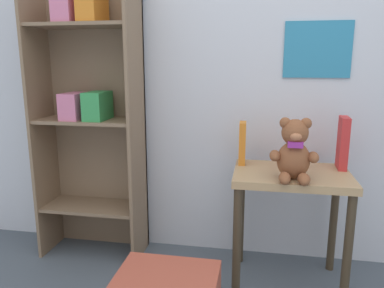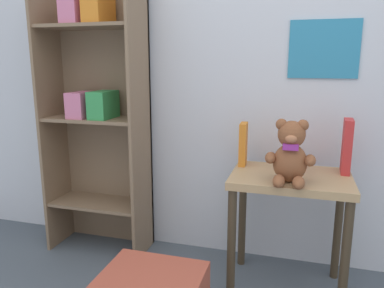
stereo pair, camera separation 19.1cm
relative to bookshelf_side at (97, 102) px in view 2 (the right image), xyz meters
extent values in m
cube|color=silver|center=(0.86, 0.15, 0.37)|extent=(4.80, 0.06, 2.50)
cube|color=teal|center=(1.22, 0.12, 0.29)|extent=(0.34, 0.01, 0.29)
cube|color=#7F664C|center=(-0.28, -0.04, -0.09)|extent=(0.02, 0.28, 1.58)
cube|color=#7F664C|center=(0.28, -0.04, -0.09)|extent=(0.02, 0.28, 1.58)
cube|color=#7F664C|center=(0.00, 0.09, -0.09)|extent=(0.58, 0.02, 1.58)
cube|color=#7F664C|center=(0.00, -0.04, -0.60)|extent=(0.54, 0.25, 0.02)
cube|color=#7F664C|center=(0.00, -0.04, -0.09)|extent=(0.54, 0.25, 0.02)
cube|color=#7F664C|center=(0.00, -0.04, 0.41)|extent=(0.54, 0.25, 0.02)
cube|color=#D17093|center=(-0.07, -0.05, 0.51)|extent=(0.10, 0.19, 0.18)
cube|color=orange|center=(0.07, -0.05, 0.52)|extent=(0.10, 0.19, 0.19)
cube|color=#D17093|center=(-0.07, -0.05, -0.01)|extent=(0.10, 0.19, 0.14)
cube|color=#33934C|center=(0.07, -0.05, -0.01)|extent=(0.10, 0.19, 0.15)
cube|color=tan|center=(1.10, -0.17, -0.31)|extent=(0.55, 0.40, 0.04)
cylinder|color=#3E3121|center=(0.85, -0.34, -0.61)|extent=(0.04, 0.04, 0.55)
cylinder|color=#3E3121|center=(1.34, -0.34, -0.61)|extent=(0.04, 0.04, 0.55)
cylinder|color=#3E3121|center=(0.85, 0.00, -0.61)|extent=(0.04, 0.04, 0.55)
cylinder|color=#3E3121|center=(1.34, 0.00, -0.61)|extent=(0.04, 0.04, 0.55)
ellipsoid|color=brown|center=(1.09, -0.28, -0.21)|extent=(0.15, 0.11, 0.17)
sphere|color=brown|center=(1.09, -0.28, -0.08)|extent=(0.12, 0.12, 0.12)
sphere|color=brown|center=(1.05, -0.28, -0.04)|extent=(0.05, 0.05, 0.05)
sphere|color=brown|center=(1.14, -0.28, -0.04)|extent=(0.05, 0.05, 0.05)
ellipsoid|color=#B56E48|center=(1.09, -0.33, -0.09)|extent=(0.05, 0.04, 0.04)
ellipsoid|color=brown|center=(1.01, -0.29, -0.19)|extent=(0.05, 0.09, 0.05)
ellipsoid|color=brown|center=(1.17, -0.29, -0.19)|extent=(0.05, 0.09, 0.05)
ellipsoid|color=brown|center=(1.05, -0.36, -0.27)|extent=(0.05, 0.10, 0.05)
ellipsoid|color=brown|center=(1.13, -0.36, -0.27)|extent=(0.05, 0.10, 0.05)
cube|color=#992D93|center=(1.09, -0.32, -0.13)|extent=(0.07, 0.02, 0.03)
cube|color=orange|center=(0.85, -0.05, -0.19)|extent=(0.04, 0.10, 0.22)
cube|color=#D17093|center=(1.10, -0.06, -0.20)|extent=(0.04, 0.12, 0.18)
cube|color=red|center=(1.34, -0.06, -0.17)|extent=(0.05, 0.13, 0.26)
camera|label=1|loc=(0.93, -1.95, 0.22)|focal=35.00mm
camera|label=2|loc=(1.12, -1.91, 0.22)|focal=35.00mm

